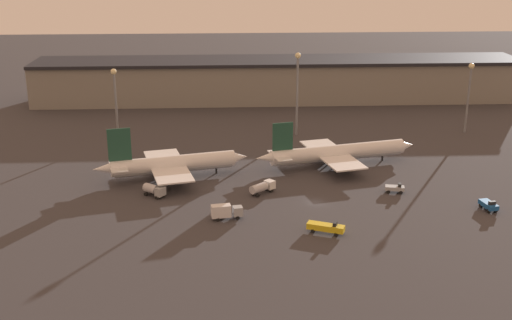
# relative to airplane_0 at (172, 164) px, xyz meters

# --- Properties ---
(ground) EXTENTS (600.00, 600.00, 0.00)m
(ground) POSITION_rel_airplane_0_xyz_m (34.62, -18.60, -3.69)
(ground) COLOR #383538
(terminal_building) EXTENTS (183.79, 23.62, 15.94)m
(terminal_building) POSITION_rel_airplane_0_xyz_m (34.62, 85.00, 4.32)
(terminal_building) COLOR gray
(terminal_building) RESTS_ON ground
(airplane_0) EXTENTS (39.84, 28.10, 14.29)m
(airplane_0) POSITION_rel_airplane_0_xyz_m (0.00, 0.00, 0.00)
(airplane_0) COLOR white
(airplane_0) RESTS_ON ground
(airplane_1) EXTENTS (45.79, 28.24, 13.26)m
(airplane_1) POSITION_rel_airplane_0_xyz_m (44.03, 7.64, -0.14)
(airplane_1) COLOR white
(airplane_1) RESTS_ON ground
(service_vehicle_0) EXTENTS (7.11, 3.10, 3.42)m
(service_vehicle_0) POSITION_rel_airplane_0_xyz_m (13.57, -27.11, -1.79)
(service_vehicle_0) COLOR #9EA3A8
(service_vehicle_0) RESTS_ON ground
(service_vehicle_1) EXTENTS (4.88, 2.96, 2.46)m
(service_vehicle_1) POSITION_rel_airplane_0_xyz_m (54.81, -13.30, -2.55)
(service_vehicle_1) COLOR #9EA3A8
(service_vehicle_1) RESTS_ON ground
(service_vehicle_2) EXTENTS (8.02, 5.03, 2.81)m
(service_vehicle_2) POSITION_rel_airplane_0_xyz_m (34.47, -35.36, -2.36)
(service_vehicle_2) COLOR gold
(service_vehicle_2) RESTS_ON ground
(service_vehicle_3) EXTENTS (3.14, 5.34, 2.60)m
(service_vehicle_3) POSITION_rel_airplane_0_xyz_m (73.31, -24.98, -2.48)
(service_vehicle_3) COLOR #195199
(service_vehicle_3) RESTS_ON ground
(service_vehicle_4) EXTENTS (5.85, 5.34, 2.84)m
(service_vehicle_4) POSITION_rel_airplane_0_xyz_m (-3.46, -12.76, -2.02)
(service_vehicle_4) COLOR #9EA3A8
(service_vehicle_4) RESTS_ON ground
(service_vehicle_5) EXTENTS (6.68, 6.16, 2.78)m
(service_vehicle_5) POSITION_rel_airplane_0_xyz_m (22.53, -12.27, -2.04)
(service_vehicle_5) COLOR white
(service_vehicle_5) RESTS_ON ground
(lamp_post_0) EXTENTS (1.80, 1.80, 21.63)m
(lamp_post_0) POSITION_rel_airplane_0_xyz_m (-19.64, 37.61, 10.33)
(lamp_post_0) COLOR slate
(lamp_post_0) RESTS_ON ground
(lamp_post_1) EXTENTS (1.80, 1.80, 26.03)m
(lamp_post_1) POSITION_rel_airplane_0_xyz_m (36.39, 37.61, 12.77)
(lamp_post_1) COLOR slate
(lamp_post_1) RESTS_ON ground
(lamp_post_2) EXTENTS (1.80, 1.80, 22.33)m
(lamp_post_2) POSITION_rel_airplane_0_xyz_m (90.73, 37.61, 10.72)
(lamp_post_2) COLOR slate
(lamp_post_2) RESTS_ON ground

